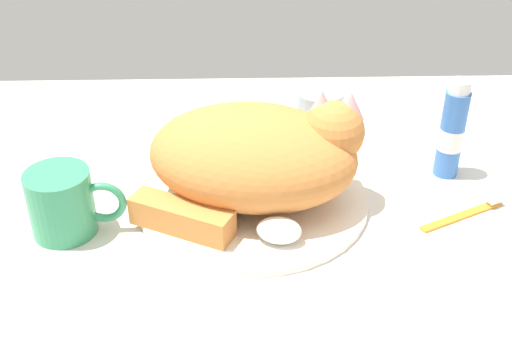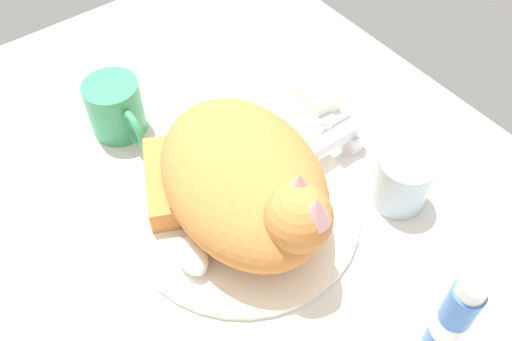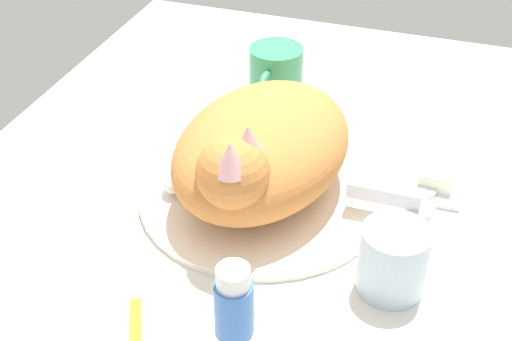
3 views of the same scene
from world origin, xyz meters
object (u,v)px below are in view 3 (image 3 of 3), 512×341
rinse_cup (393,260)px  soap_bar (440,173)px  toothpaste_bottle (235,334)px  coffee_mug (275,75)px  faucet (407,211)px  cat (258,150)px

rinse_cup → soap_bar: bearing=171.9°
rinse_cup → toothpaste_bottle: size_ratio=0.54×
coffee_mug → faucet: bearing=45.1°
soap_bar → toothpaste_bottle: (37.67, -14.49, 4.66)cm
cat → rinse_cup: bearing=61.2°
cat → rinse_cup: (10.21, 18.59, -3.62)cm
rinse_cup → soap_bar: 20.48cm
coffee_mug → rinse_cup: bearing=34.5°
toothpaste_bottle → soap_bar: bearing=159.0°
faucet → rinse_cup: bearing=-0.1°
faucet → rinse_cup: rinse_cup is taller
cat → coffee_mug: size_ratio=2.55×
cat → soap_bar: 24.27cm
faucet → toothpaste_bottle: toothpaste_bottle is taller
cat → toothpaste_bottle: size_ratio=2.11×
rinse_cup → coffee_mug: bearing=-145.5°
cat → faucet: bearing=92.4°
cat → soap_bar: size_ratio=5.03×
cat → coffee_mug: (-24.85, -5.52, -3.23)cm
faucet → coffee_mug: bearing=-134.9°
rinse_cup → toothpaste_bottle: toothpaste_bottle is taller
soap_bar → toothpaste_bottle: 40.63cm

